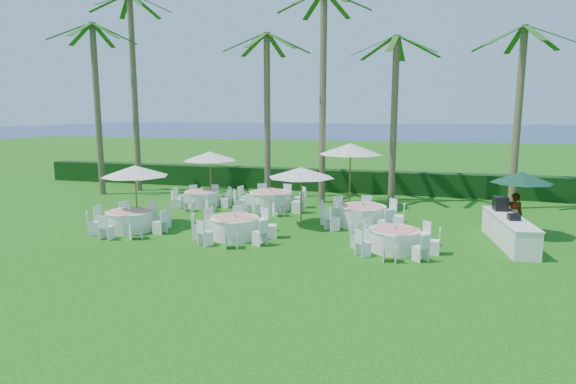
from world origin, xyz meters
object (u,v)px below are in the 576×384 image
(banquet_table_a, at_px, (130,220))
(umbrella_green, at_px, (521,177))
(buffet_table, at_px, (509,230))
(banquet_table_e, at_px, (270,200))
(umbrella_a, at_px, (135,171))
(staff_person, at_px, (514,215))
(banquet_table_f, at_px, (362,215))
(banquet_table_c, at_px, (394,239))
(umbrella_d, at_px, (351,149))
(banquet_table_b, at_px, (235,227))
(umbrella_b, at_px, (301,172))
(umbrella_c, at_px, (210,156))
(banquet_table_d, at_px, (202,198))

(banquet_table_a, distance_m, umbrella_green, 14.27)
(banquet_table_a, height_order, buffet_table, buffet_table)
(banquet_table_e, xyz_separation_m, buffet_table, (9.47, -3.42, 0.06))
(banquet_table_a, bearing_deg, umbrella_a, 98.31)
(staff_person, bearing_deg, umbrella_a, 10.03)
(banquet_table_f, xyz_separation_m, staff_person, (5.39, -0.19, 0.36))
(banquet_table_c, xyz_separation_m, banquet_table_f, (-1.40, 3.10, 0.05))
(banquet_table_e, xyz_separation_m, umbrella_d, (3.41, 1.47, 2.29))
(banquet_table_a, bearing_deg, banquet_table_b, 0.72)
(banquet_table_a, bearing_deg, umbrella_b, 23.15)
(umbrella_d, relative_size, buffet_table, 0.74)
(banquet_table_a, bearing_deg, buffet_table, 7.51)
(umbrella_green, bearing_deg, staff_person, -142.85)
(banquet_table_b, height_order, buffet_table, buffet_table)
(umbrella_green, bearing_deg, umbrella_d, 150.93)
(banquet_table_c, bearing_deg, buffet_table, 26.32)
(banquet_table_a, relative_size, buffet_table, 0.74)
(banquet_table_f, relative_size, umbrella_green, 1.39)
(umbrella_b, distance_m, staff_person, 7.82)
(banquet_table_a, distance_m, banquet_table_e, 6.46)
(umbrella_c, bearing_deg, umbrella_a, -97.50)
(banquet_table_f, relative_size, buffet_table, 0.80)
(umbrella_b, xyz_separation_m, umbrella_c, (-5.36, 3.38, 0.21))
(umbrella_a, bearing_deg, buffet_table, 4.79)
(umbrella_c, bearing_deg, banquet_table_b, -58.71)
(banquet_table_a, bearing_deg, banquet_table_d, 84.01)
(banquet_table_c, xyz_separation_m, banquet_table_e, (-5.81, 5.23, 0.06))
(banquet_table_d, relative_size, umbrella_b, 1.10)
(umbrella_b, xyz_separation_m, umbrella_green, (7.88, 0.45, 0.03))
(banquet_table_f, distance_m, staff_person, 5.41)
(buffet_table, bearing_deg, umbrella_b, 173.87)
(banquet_table_f, distance_m, umbrella_a, 8.89)
(banquet_table_a, distance_m, banquet_table_f, 8.83)
(banquet_table_e, distance_m, umbrella_b, 3.74)
(umbrella_a, bearing_deg, staff_person, 9.22)
(banquet_table_d, xyz_separation_m, staff_person, (13.14, -2.22, 0.41))
(banquet_table_d, xyz_separation_m, umbrella_c, (0.07, 0.85, 1.92))
(umbrella_a, bearing_deg, banquet_table_a, -81.69)
(banquet_table_f, distance_m, umbrella_c, 8.41)
(buffet_table, distance_m, staff_person, 1.19)
(umbrella_a, bearing_deg, banquet_table_c, -4.01)
(umbrella_d, xyz_separation_m, staff_person, (6.39, -3.78, -1.93))
(banquet_table_b, height_order, umbrella_d, umbrella_d)
(banquet_table_c, xyz_separation_m, umbrella_b, (-3.72, 2.60, 1.71))
(banquet_table_f, relative_size, staff_person, 2.04)
(banquet_table_b, distance_m, staff_person, 9.91)
(banquet_table_a, distance_m, buffet_table, 13.46)
(banquet_table_f, xyz_separation_m, umbrella_b, (-2.32, -0.50, 1.66))
(banquet_table_b, xyz_separation_m, banquet_table_c, (5.50, -0.11, -0.02))
(banquet_table_a, bearing_deg, umbrella_d, 42.39)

